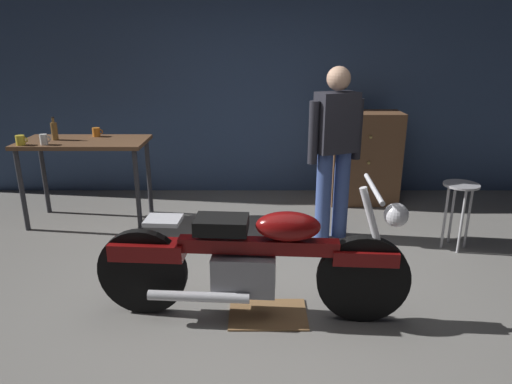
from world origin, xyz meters
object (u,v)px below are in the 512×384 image
at_px(mug_yellow_tall, 22,140).
at_px(mug_white_ceramic, 45,139).
at_px(motorcycle, 255,259).
at_px(wooden_dresser, 365,158).
at_px(shop_stool, 461,198).
at_px(mug_orange_travel, 98,132).
at_px(bottle, 56,131).
at_px(person_standing, 336,147).

xyz_separation_m(mug_yellow_tall, mug_white_ceramic, (0.23, 0.02, 0.00)).
relative_size(motorcycle, wooden_dresser, 1.99).
relative_size(shop_stool, mug_orange_travel, 5.63).
bearing_deg(mug_orange_travel, mug_white_ceramic, -132.57).
bearing_deg(wooden_dresser, bottle, -169.68).
bearing_deg(mug_white_ceramic, person_standing, -4.49).
bearing_deg(mug_yellow_tall, shop_stool, -6.22).
distance_m(wooden_dresser, mug_yellow_tall, 3.75).
xyz_separation_m(motorcycle, mug_orange_travel, (-1.71, 2.04, 0.50)).
relative_size(wooden_dresser, bottle, 4.56).
bearing_deg(person_standing, mug_orange_travel, -36.87).
height_order(person_standing, wooden_dresser, person_standing).
bearing_deg(mug_orange_travel, wooden_dresser, 8.24).
xyz_separation_m(mug_white_ceramic, mug_orange_travel, (0.38, 0.42, -0.01)).
xyz_separation_m(shop_stool, mug_orange_travel, (-3.61, 0.89, 0.45)).
bearing_deg(mug_orange_travel, mug_yellow_tall, -144.61).
distance_m(person_standing, bottle, 2.88).
bearing_deg(motorcycle, wooden_dresser, 65.96).
xyz_separation_m(mug_orange_travel, bottle, (-0.37, -0.18, 0.05)).
distance_m(shop_stool, wooden_dresser, 1.45).
distance_m(motorcycle, mug_white_ceramic, 2.69).
height_order(shop_stool, mug_white_ceramic, mug_white_ceramic).
bearing_deg(person_standing, mug_yellow_tall, -26.21).
distance_m(person_standing, shop_stool, 1.24).
relative_size(shop_stool, mug_white_ceramic, 5.94).
bearing_deg(mug_white_ceramic, wooden_dresser, 14.09).
height_order(person_standing, mug_yellow_tall, person_standing).
bearing_deg(bottle, wooden_dresser, 10.32).
distance_m(motorcycle, wooden_dresser, 2.80).
xyz_separation_m(shop_stool, mug_white_ceramic, (-3.99, 0.47, 0.45)).
bearing_deg(person_standing, mug_white_ceramic, -26.83).
relative_size(wooden_dresser, mug_yellow_tall, 9.24).
height_order(mug_white_ceramic, bottle, bottle).
height_order(shop_stool, mug_yellow_tall, mug_yellow_tall).
height_order(person_standing, mug_orange_travel, person_standing).
relative_size(person_standing, mug_orange_travel, 14.69).
relative_size(mug_white_ceramic, bottle, 0.45).
bearing_deg(wooden_dresser, person_standing, -116.93).
relative_size(wooden_dresser, mug_white_ceramic, 10.21).
height_order(shop_stool, mug_orange_travel, mug_orange_travel).
distance_m(mug_yellow_tall, bottle, 0.35).
bearing_deg(bottle, shop_stool, -10.13).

